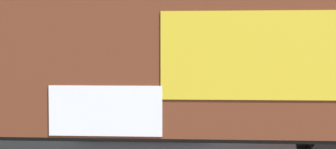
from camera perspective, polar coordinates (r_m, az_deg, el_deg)
freight_car at (r=11.41m, az=-4.87°, el=1.56°), size 17.14×3.06×4.63m
flagpole at (r=25.06m, az=4.84°, el=6.70°), size 0.38×1.37×7.50m
hillside at (r=66.93m, az=1.52°, el=3.83°), size 133.28×41.14×14.19m
parked_car_green at (r=17.69m, az=-19.92°, el=-4.08°), size 4.36×2.40×1.65m
parked_car_blue at (r=15.76m, az=-3.23°, el=-4.84°), size 4.33×2.03×1.55m
parked_car_red at (r=16.21m, az=15.47°, el=-4.79°), size 4.60×2.30×1.53m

